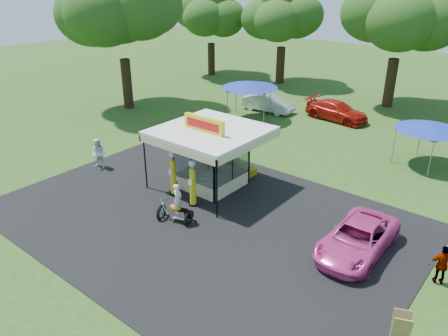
{
  "coord_description": "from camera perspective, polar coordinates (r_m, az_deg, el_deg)",
  "views": [
    {
      "loc": [
        12.53,
        -11.79,
        11.17
      ],
      "look_at": [
        -0.26,
        4.0,
        1.93
      ],
      "focal_mm": 35.0,
      "sensor_mm": 36.0,
      "label": 1
    }
  ],
  "objects": [
    {
      "name": "bg_car_a",
      "position": [
        38.17,
        5.8,
        8.48
      ],
      "size": [
        4.64,
        1.92,
        1.49
      ],
      "primitive_type": "imported",
      "rotation": [
        0.0,
        0.0,
        1.65
      ],
      "color": "silver",
      "rests_on": "ground"
    },
    {
      "name": "spare_tires",
      "position": [
        24.77,
        -6.49,
        -1.65
      ],
      "size": [
        0.82,
        0.53,
        0.69
      ],
      "rotation": [
        0.0,
        0.0,
        -0.17
      ],
      "color": "black",
      "rests_on": "ground"
    },
    {
      "name": "a_frame_sign",
      "position": [
        16.26,
        22.15,
        -18.65
      ],
      "size": [
        0.64,
        0.72,
        1.05
      ],
      "rotation": [
        0.0,
        0.0,
        0.4
      ],
      "color": "#593819",
      "rests_on": "ground"
    },
    {
      "name": "gas_station_kiosk",
      "position": [
        24.1,
        -1.73,
        1.52
      ],
      "size": [
        5.4,
        5.4,
        4.18
      ],
      "color": "white",
      "rests_on": "ground"
    },
    {
      "name": "asphalt_apron",
      "position": [
        21.71,
        -2.81,
        -6.48
      ],
      "size": [
        20.0,
        14.0,
        0.04
      ],
      "primitive_type": "cube",
      "color": "black",
      "rests_on": "ground"
    },
    {
      "name": "spectator_west",
      "position": [
        27.67,
        -16.04,
        1.79
      ],
      "size": [
        1.13,
        1.02,
        1.91
      ],
      "primitive_type": "imported",
      "rotation": [
        0.0,
        0.0,
        0.39
      ],
      "color": "white",
      "rests_on": "ground"
    },
    {
      "name": "tent_west",
      "position": [
        35.44,
        3.4,
        10.83
      ],
      "size": [
        4.5,
        4.5,
        3.15
      ],
      "rotation": [
        0.0,
        0.0,
        0.41
      ],
      "color": "gray",
      "rests_on": "ground"
    },
    {
      "name": "oak_far_c",
      "position": [
        40.94,
        22.08,
        17.77
      ],
      "size": [
        10.15,
        10.15,
        11.96
      ],
      "color": "black",
      "rests_on": "ground"
    },
    {
      "name": "tent_east",
      "position": [
        29.29,
        25.23,
        4.9
      ],
      "size": [
        3.99,
        3.99,
        2.79
      ],
      "rotation": [
        0.0,
        0.0,
        -0.33
      ],
      "color": "gray",
      "rests_on": "ground"
    },
    {
      "name": "oak_far_b",
      "position": [
        47.63,
        7.7,
        18.86
      ],
      "size": [
        8.8,
        8.8,
        10.5
      ],
      "color": "black",
      "rests_on": "ground"
    },
    {
      "name": "oak_near",
      "position": [
        38.72,
        -13.37,
        19.01
      ],
      "size": [
        10.97,
        10.97,
        12.63
      ],
      "color": "black",
      "rests_on": "ground"
    },
    {
      "name": "kiosk_car",
      "position": [
        26.19,
        1.45,
        0.35
      ],
      "size": [
        2.82,
        1.13,
        0.96
      ],
      "primitive_type": "imported",
      "rotation": [
        0.0,
        0.0,
        1.57
      ],
      "color": "yellow",
      "rests_on": "ground"
    },
    {
      "name": "pink_sedan",
      "position": [
        19.74,
        17.03,
        -8.81
      ],
      "size": [
        2.36,
        5.01,
        1.39
      ],
      "primitive_type": "imported",
      "rotation": [
        0.0,
        0.0,
        0.01
      ],
      "color": "#D93B8F",
      "rests_on": "ground"
    },
    {
      "name": "bg_car_b",
      "position": [
        36.84,
        14.51,
        7.25
      ],
      "size": [
        5.44,
        2.68,
        1.52
      ],
      "primitive_type": "imported",
      "rotation": [
        0.0,
        0.0,
        1.46
      ],
      "color": "#A7150C",
      "rests_on": "ground"
    },
    {
      "name": "spectator_east_b",
      "position": [
        19.1,
        26.63,
        -11.28
      ],
      "size": [
        1.06,
        0.8,
        1.67
      ],
      "primitive_type": "imported",
      "rotation": [
        0.0,
        0.0,
        3.6
      ],
      "color": "gray",
      "rests_on": "ground"
    },
    {
      "name": "gas_pump_left",
      "position": [
        23.47,
        -6.69,
        -0.82
      ],
      "size": [
        0.47,
        0.47,
        2.54
      ],
      "color": "black",
      "rests_on": "ground"
    },
    {
      "name": "ground",
      "position": [
        20.51,
        -6.56,
        -8.73
      ],
      "size": [
        120.0,
        120.0,
        0.0
      ],
      "primitive_type": "plane",
      "color": "#2B4816",
      "rests_on": "ground"
    },
    {
      "name": "motorcycle",
      "position": [
        21.1,
        -6.19,
        -5.08
      ],
      "size": [
        1.86,
        1.29,
        2.11
      ],
      "rotation": [
        0.0,
        0.0,
        0.31
      ],
      "color": "black",
      "rests_on": "ground"
    },
    {
      "name": "gas_pump_right",
      "position": [
        22.27,
        -4.11,
        -2.14
      ],
      "size": [
        0.48,
        0.48,
        2.55
      ],
      "color": "black",
      "rests_on": "ground"
    },
    {
      "name": "oak_far_a",
      "position": [
        51.37,
        -1.73,
        19.09
      ],
      "size": [
        8.47,
        8.47,
        10.04
      ],
      "color": "black",
      "rests_on": "ground"
    }
  ]
}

